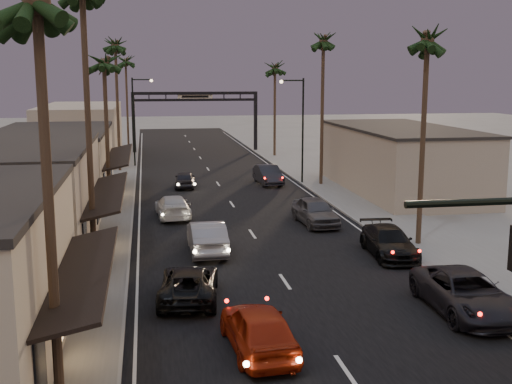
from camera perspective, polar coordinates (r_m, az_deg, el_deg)
name	(u,v)px	position (r m, az deg, el deg)	size (l,w,h in m)	color
ground	(227,197)	(49.46, -2.61, -0.42)	(200.00, 200.00, 0.00)	slate
road	(219,186)	(54.34, -3.27, 0.55)	(14.00, 120.00, 0.02)	black
sidewalk_left	(109,176)	(61.01, -12.94, 1.43)	(5.00, 92.00, 0.12)	slate
sidewalk_right	(308,170)	(62.86, 4.63, 1.92)	(5.00, 92.00, 0.12)	slate
storefront_mid	(11,202)	(35.51, -20.93, -0.86)	(8.00, 14.00, 5.50)	gray
storefront_far	(54,165)	(51.14, -17.55, 2.30)	(8.00, 16.00, 5.00)	#C1B393
storefront_dist	(82,132)	(73.81, -15.23, 5.14)	(8.00, 20.00, 6.00)	gray
building_right	(400,161)	(52.64, 12.68, 2.74)	(8.00, 18.00, 5.00)	gray
arch	(195,106)	(78.53, -5.42, 7.60)	(15.20, 0.40, 7.27)	black
streetlight_right	(300,122)	(54.91, 3.90, 6.24)	(2.13, 0.30, 9.00)	black
streetlight_left	(136,114)	(66.34, -10.61, 6.79)	(2.13, 0.30, 9.00)	black
palm_lc	(104,56)	(44.31, -13.39, 11.67)	(3.20, 3.20, 12.20)	#38281C
palm_ld	(115,41)	(63.35, -12.42, 12.99)	(3.20, 3.20, 14.20)	#38281C
palm_ra	(428,32)	(35.45, 15.04, 13.58)	(3.20, 3.20, 13.20)	#38281C
palm_rb	(324,36)	(54.32, 6.03, 13.65)	(3.20, 3.20, 14.20)	#38281C
palm_rc	(275,64)	(73.69, 1.70, 11.30)	(3.20, 3.20, 12.20)	#38281C
palm_far	(125,58)	(86.27, -11.53, 11.61)	(3.20, 3.20, 13.20)	#38281C
oncoming_red	(258,328)	(22.08, 0.22, -12.00)	(1.97, 4.89, 1.67)	#97210B
oncoming_pickup	(189,283)	(27.04, -5.98, -8.09)	(2.34, 5.06, 1.41)	black
oncoming_silver	(207,237)	(33.92, -4.40, -3.99)	(1.80, 5.15, 1.70)	gray
oncoming_white	(173,206)	(42.49, -7.41, -1.28)	(2.05, 5.03, 1.46)	#B6B6B6
oncoming_dgrey	(185,180)	(53.62, -6.35, 1.11)	(1.62, 4.03, 1.37)	black
curbside_near	(466,293)	(26.74, 18.15, -8.53)	(2.70, 5.85, 1.62)	black
curbside_black	(389,242)	(33.90, 11.73, -4.36)	(2.09, 5.15, 1.50)	black
curbside_grey	(315,211)	(40.27, 5.29, -1.72)	(1.99, 4.95, 1.69)	#424247
curbside_far	(268,175)	(55.02, 1.08, 1.54)	(1.72, 4.92, 1.62)	black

